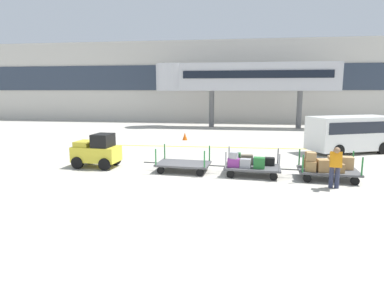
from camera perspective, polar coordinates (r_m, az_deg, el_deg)
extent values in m
plane|color=#B2ADA0|center=(12.43, -1.56, -7.15)|extent=(120.00, 120.00, 0.00)
cube|color=yellow|center=(20.49, 3.69, -0.55)|extent=(18.28, 0.56, 0.01)
cube|color=#BCB7AD|center=(37.81, 5.03, 10.91)|extent=(61.72, 2.40, 9.11)
cube|color=#2D3847|center=(36.58, 4.94, 11.68)|extent=(58.64, 0.12, 2.80)
cube|color=#B7B7BC|center=(31.82, 11.22, 11.58)|extent=(15.16, 2.20, 2.60)
cylinder|color=#B7B7BC|center=(32.43, -3.68, 11.69)|extent=(3.00, 3.00, 2.60)
cube|color=black|center=(30.69, 11.35, 12.03)|extent=(13.65, 0.08, 0.70)
cylinder|color=#59595B|center=(31.89, 3.49, 6.21)|extent=(0.50, 0.50, 3.54)
cylinder|color=#59595B|center=(32.33, 18.47, 5.79)|extent=(0.50, 0.50, 3.54)
cube|color=gold|center=(15.70, -16.60, -1.67)|extent=(2.18, 1.26, 0.70)
cube|color=black|center=(15.42, -15.51, 0.63)|extent=(0.87, 1.05, 0.60)
cube|color=gold|center=(15.91, -18.50, 0.09)|extent=(0.77, 0.99, 0.24)
cylinder|color=black|center=(16.55, -17.74, -2.41)|extent=(0.57, 0.22, 0.56)
cylinder|color=black|center=(15.67, -19.65, -3.16)|extent=(0.57, 0.22, 0.56)
cylinder|color=black|center=(15.91, -13.48, -2.68)|extent=(0.57, 0.22, 0.56)
cylinder|color=black|center=(15.00, -15.21, -3.48)|extent=(0.57, 0.22, 0.56)
cube|color=#4C4C4F|center=(14.23, -1.54, -3.52)|extent=(2.40, 1.57, 0.08)
cylinder|color=#237033|center=(15.03, -4.87, -1.33)|extent=(0.06, 0.06, 0.70)
cylinder|color=#237033|center=(13.83, -6.45, -2.29)|extent=(0.06, 0.06, 0.70)
cylinder|color=#237033|center=(14.55, 3.12, -1.66)|extent=(0.06, 0.06, 0.70)
cylinder|color=#237033|center=(13.31, 2.22, -2.70)|extent=(0.06, 0.06, 0.70)
cylinder|color=black|center=(15.05, -4.18, -3.60)|extent=(0.33, 0.12, 0.32)
cylinder|color=black|center=(13.95, -5.58, -4.67)|extent=(0.33, 0.12, 0.32)
cylinder|color=black|center=(14.66, 2.31, -3.93)|extent=(0.33, 0.12, 0.32)
cylinder|color=black|center=(13.53, 1.42, -5.07)|extent=(0.33, 0.12, 0.32)
cylinder|color=#333333|center=(14.66, -7.25, -3.28)|extent=(0.70, 0.10, 0.05)
cube|color=#4C4C4F|center=(13.83, 10.65, -4.06)|extent=(2.40, 1.57, 0.08)
cylinder|color=gray|center=(14.44, 6.58, -1.80)|extent=(0.06, 0.06, 0.70)
cylinder|color=gray|center=(13.19, 6.00, -2.86)|extent=(0.06, 0.06, 0.70)
cylinder|color=gray|center=(14.39, 15.00, -2.10)|extent=(0.06, 0.06, 0.70)
cylinder|color=gray|center=(13.13, 15.23, -3.20)|extent=(0.06, 0.06, 0.70)
cylinder|color=black|center=(14.50, 7.29, -4.15)|extent=(0.33, 0.12, 0.32)
cylinder|color=black|center=(13.35, 6.82, -5.33)|extent=(0.33, 0.12, 0.32)
cylinder|color=black|center=(14.46, 14.13, -4.41)|extent=(0.33, 0.12, 0.32)
cylinder|color=black|center=(13.31, 14.27, -5.61)|extent=(0.33, 0.12, 0.32)
cylinder|color=#333333|center=(13.95, 4.47, -3.88)|extent=(0.70, 0.10, 0.05)
cube|color=orange|center=(14.11, 7.80, -2.95)|extent=(0.52, 0.34, 0.29)
cube|color=#8C338C|center=(13.53, 7.37, -3.30)|extent=(0.50, 0.31, 0.36)
cube|color=#726651|center=(14.13, 9.71, -2.72)|extent=(0.51, 0.29, 0.41)
cube|color=#99999E|center=(13.48, 9.45, -3.38)|extent=(0.48, 0.36, 0.37)
cube|color=navy|center=(14.14, 11.76, -3.01)|extent=(0.51, 0.40, 0.30)
cube|color=#236B2D|center=(13.47, 11.82, -3.30)|extent=(0.49, 0.40, 0.45)
cube|color=black|center=(14.10, 13.61, -3.03)|extent=(0.42, 0.34, 0.34)
cube|color=#236B2D|center=(14.06, 7.82, -1.97)|extent=(0.41, 0.30, 0.21)
cube|color=#99999E|center=(13.46, 7.40, -1.99)|extent=(0.39, 0.36, 0.27)
cube|color=#4C4C4F|center=(14.08, 22.98, -4.41)|extent=(2.40, 1.57, 0.08)
cylinder|color=#237033|center=(14.46, 18.50, -2.21)|extent=(0.06, 0.06, 0.70)
cylinder|color=#237033|center=(13.21, 19.07, -3.32)|extent=(0.06, 0.06, 0.70)
cylinder|color=#237033|center=(14.84, 26.65, -2.44)|extent=(0.06, 0.06, 0.70)
cylinder|color=#237033|center=(13.63, 27.95, -3.53)|extent=(0.06, 0.06, 0.70)
cylinder|color=black|center=(14.56, 19.16, -4.55)|extent=(0.33, 0.12, 0.32)
cylinder|color=black|center=(13.42, 19.74, -5.76)|extent=(0.33, 0.12, 0.32)
cylinder|color=black|center=(14.87, 25.79, -4.69)|extent=(0.33, 0.12, 0.32)
cylinder|color=black|center=(13.75, 26.92, -5.87)|extent=(0.33, 0.12, 0.32)
cylinder|color=#333333|center=(13.88, 16.86, -4.34)|extent=(0.70, 0.10, 0.05)
cube|color=olive|center=(14.26, 20.02, -3.17)|extent=(0.49, 0.43, 0.35)
cube|color=#A87F4C|center=(13.64, 20.32, -3.65)|extent=(0.51, 0.57, 0.40)
cube|color=tan|center=(14.33, 21.80, -3.27)|extent=(0.55, 0.53, 0.33)
cube|color=#A87F4C|center=(13.65, 22.18, -3.55)|extent=(0.45, 0.46, 0.49)
cube|color=#A87F4C|center=(14.38, 23.80, -2.99)|extent=(0.44, 0.47, 0.51)
cube|color=olive|center=(13.81, 24.39, -3.86)|extent=(0.44, 0.48, 0.35)
cube|color=tan|center=(14.51, 25.76, -3.03)|extent=(0.51, 0.48, 0.51)
cube|color=#9E7A4C|center=(14.19, 20.09, -1.87)|extent=(0.39, 0.34, 0.31)
cube|color=tan|center=(13.56, 20.40, -2.12)|extent=(0.38, 0.34, 0.34)
cylinder|color=#2D334C|center=(12.96, 23.46, -5.37)|extent=(0.16, 0.16, 0.82)
cylinder|color=#2D334C|center=(12.98, 24.34, -5.40)|extent=(0.16, 0.16, 0.82)
cube|color=orange|center=(12.73, 24.15, -2.55)|extent=(0.46, 0.48, 0.61)
sphere|color=#8C6647|center=(12.54, 24.32, -1.02)|extent=(0.22, 0.22, 0.22)
cube|color=white|center=(20.65, 26.27, 1.78)|extent=(5.16, 3.62, 1.90)
cube|color=#1E232D|center=(20.61, 26.35, 2.88)|extent=(4.82, 3.51, 0.64)
cylinder|color=black|center=(19.15, 24.46, -1.07)|extent=(0.72, 0.49, 0.68)
cylinder|color=black|center=(21.15, 30.70, -0.63)|extent=(0.72, 0.49, 0.68)
cone|color=#EA590F|center=(23.38, -1.27, 1.38)|extent=(0.36, 0.36, 0.55)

